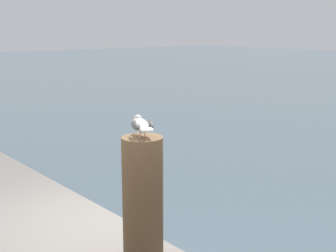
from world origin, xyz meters
TOP-DOWN VIEW (x-y plane):
  - mooring_post at (0.60, -0.34)m, footprint 0.31×0.31m
  - seagull at (0.60, -0.34)m, footprint 0.38×0.21m

SIDE VIEW (x-z plane):
  - mooring_post at x=0.60m, z-range 1.38..2.38m
  - seagull at x=0.60m, z-range 2.39..2.54m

